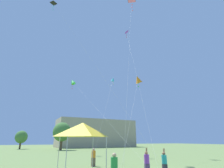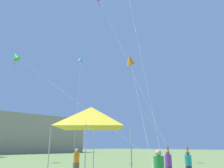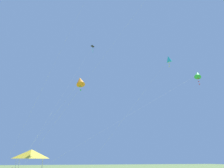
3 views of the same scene
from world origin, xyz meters
name	(u,v)px [view 1 (image 1 of 3)]	position (x,y,z in m)	size (l,w,h in m)	color
distant_building	(96,133)	(15.55, 58.14, 5.29)	(30.83, 12.73, 10.58)	tan
tree_near_right	(62,132)	(-1.27, 40.72, 4.85)	(4.98, 4.48, 7.51)	brown
tree_far_centre	(21,137)	(-11.52, 52.85, 3.58)	(3.68, 3.31, 5.55)	brown
festival_tent	(83,130)	(-6.70, 2.33, 3.42)	(3.21, 3.21, 3.97)	#B7B7BC
person_orange_shirt	(93,156)	(-3.88, 7.32, 0.98)	(0.43, 0.43, 1.82)	brown
person_teal_shirt	(164,162)	(-0.30, 0.43, 0.96)	(0.41, 0.41, 1.97)	#282833
person_green_shirt	(114,167)	(-5.48, -0.82, 1.00)	(0.44, 0.44, 1.86)	brown
person_purple_shirt	(147,161)	(-1.55, 1.10, 0.98)	(0.42, 0.42, 2.02)	#473860
kite_green_diamond_0	(73,82)	(-2.74, 25.06, 14.89)	(2.36, 25.31, 15.73)	silver
kite_black_delta_1	(55,5)	(-9.41, 9.97, 20.81)	(10.25, 9.71, 21.35)	silver
kite_cyan_diamond_2	(113,80)	(3.10, 16.82, 13.71)	(7.59, 9.79, 14.22)	silver
kite_purple_delta_3	(126,33)	(6.61, 17.05, 25.37)	(7.75, 16.98, 26.08)	silver
kite_orange_diamond_5	(138,80)	(2.04, 6.93, 10.43)	(7.61, 7.79, 11.12)	silver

